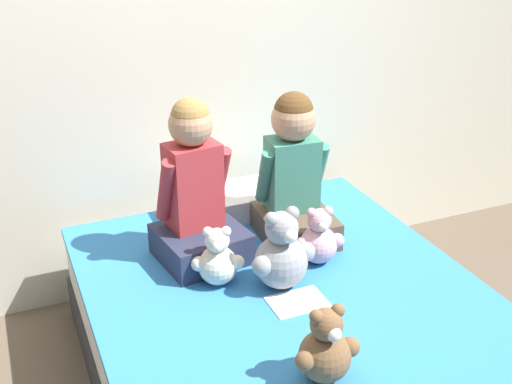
% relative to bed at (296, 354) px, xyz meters
% --- Properties ---
extents(wall_behind_bed, '(8.00, 0.06, 2.50)m').
position_rel_bed_xyz_m(wall_behind_bed, '(0.00, 1.09, 1.02)').
color(wall_behind_bed, silver).
rests_on(wall_behind_bed, ground_plane).
extents(bed, '(1.46, 1.88, 0.47)m').
position_rel_bed_xyz_m(bed, '(0.00, 0.00, 0.00)').
color(bed, '#2D2D33').
rests_on(bed, ground_plane).
extents(child_on_left, '(0.38, 0.37, 0.67)m').
position_rel_bed_xyz_m(child_on_left, '(-0.23, 0.47, 0.52)').
color(child_on_left, '#282D47').
rests_on(child_on_left, bed).
extents(child_on_right, '(0.32, 0.37, 0.64)m').
position_rel_bed_xyz_m(child_on_right, '(0.21, 0.48, 0.52)').
color(child_on_right, brown).
rests_on(child_on_right, bed).
extents(teddy_bear_held_by_left_child, '(0.20, 0.15, 0.24)m').
position_rel_bed_xyz_m(teddy_bear_held_by_left_child, '(-0.22, 0.24, 0.34)').
color(teddy_bear_held_by_left_child, silver).
rests_on(teddy_bear_held_by_left_child, bed).
extents(teddy_bear_held_by_right_child, '(0.20, 0.15, 0.25)m').
position_rel_bed_xyz_m(teddy_bear_held_by_right_child, '(0.21, 0.23, 0.34)').
color(teddy_bear_held_by_right_child, '#DBA3B2').
rests_on(teddy_bear_held_by_right_child, bed).
extents(teddy_bear_between_children, '(0.27, 0.20, 0.32)m').
position_rel_bed_xyz_m(teddy_bear_between_children, '(-0.01, 0.13, 0.37)').
color(teddy_bear_between_children, '#939399').
rests_on(teddy_bear_between_children, bed).
extents(teddy_bear_at_foot_of_bed, '(0.22, 0.17, 0.26)m').
position_rel_bed_xyz_m(teddy_bear_at_foot_of_bed, '(-0.10, -0.39, 0.35)').
color(teddy_bear_at_foot_of_bed, brown).
rests_on(teddy_bear_at_foot_of_bed, bed).
extents(pillow_at_headboard, '(0.52, 0.28, 0.11)m').
position_rel_bed_xyz_m(pillow_at_headboard, '(0.00, 0.77, 0.29)').
color(pillow_at_headboard, white).
rests_on(pillow_at_headboard, bed).
extents(sign_card, '(0.21, 0.15, 0.00)m').
position_rel_bed_xyz_m(sign_card, '(-0.00, -0.00, 0.24)').
color(sign_card, white).
rests_on(sign_card, bed).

